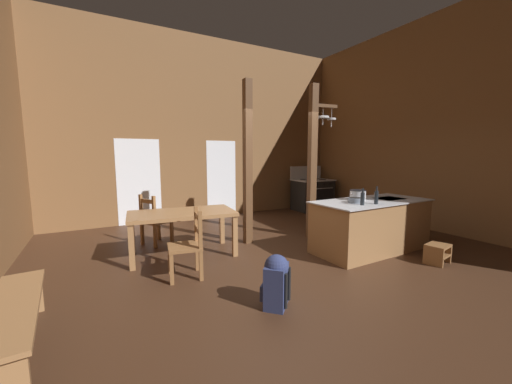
# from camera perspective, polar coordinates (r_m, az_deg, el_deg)

# --- Properties ---
(ground_plane) EXTENTS (8.55, 8.56, 0.10)m
(ground_plane) POSITION_cam_1_polar(r_m,az_deg,el_deg) (4.86, 6.92, -13.68)
(ground_plane) COLOR #422819
(wall_back) EXTENTS (8.55, 0.14, 4.68)m
(wall_back) POSITION_cam_1_polar(r_m,az_deg,el_deg) (8.10, -9.63, 11.85)
(wall_back) COLOR brown
(wall_back) RESTS_ON ground_plane
(wall_right) EXTENTS (0.14, 8.56, 4.68)m
(wall_right) POSITION_cam_1_polar(r_m,az_deg,el_deg) (7.59, 32.76, 11.12)
(wall_right) COLOR brown
(wall_right) RESTS_ON ground_plane
(glazed_door_back_left) EXTENTS (1.00, 0.01, 2.05)m
(glazed_door_back_left) POSITION_cam_1_polar(r_m,az_deg,el_deg) (7.64, -21.68, 1.82)
(glazed_door_back_left) COLOR white
(glazed_door_back_left) RESTS_ON ground_plane
(glazed_panel_back_right) EXTENTS (0.84, 0.01, 2.05)m
(glazed_panel_back_right) POSITION_cam_1_polar(r_m,az_deg,el_deg) (8.17, -6.69, 2.62)
(glazed_panel_back_right) COLOR white
(glazed_panel_back_right) RESTS_ON ground_plane
(kitchen_island) EXTENTS (2.18, 1.02, 0.89)m
(kitchen_island) POSITION_cam_1_polar(r_m,az_deg,el_deg) (5.59, 21.32, -6.04)
(kitchen_island) COLOR #9E7044
(kitchen_island) RESTS_ON ground_plane
(stove_range) EXTENTS (1.16, 0.85, 1.32)m
(stove_range) POSITION_cam_1_polar(r_m,az_deg,el_deg) (9.10, 10.86, -0.43)
(stove_range) COLOR black
(stove_range) RESTS_ON ground_plane
(support_post_with_pot_rack) EXTENTS (0.61, 0.26, 3.03)m
(support_post_with_pot_rack) POSITION_cam_1_polar(r_m,az_deg,el_deg) (5.99, 11.05, 6.47)
(support_post_with_pot_rack) COLOR brown
(support_post_with_pot_rack) RESTS_ON ground_plane
(support_post_center) EXTENTS (0.14, 0.14, 3.03)m
(support_post_center) POSITION_cam_1_polar(r_m,az_deg,el_deg) (5.51, -1.63, 5.54)
(support_post_center) COLOR brown
(support_post_center) RESTS_ON ground_plane
(step_stool) EXTENTS (0.40, 0.34, 0.30)m
(step_stool) POSITION_cam_1_polar(r_m,az_deg,el_deg) (5.46, 31.69, -9.87)
(step_stool) COLOR olive
(step_stool) RESTS_ON ground_plane
(dining_table) EXTENTS (1.79, 1.08, 0.74)m
(dining_table) POSITION_cam_1_polar(r_m,az_deg,el_deg) (5.07, -14.09, -4.71)
(dining_table) COLOR #9E7044
(dining_table) RESTS_ON ground_plane
(ladderback_chair_near_window) EXTENTS (0.51, 0.51, 0.95)m
(ladderback_chair_near_window) POSITION_cam_1_polar(r_m,az_deg,el_deg) (4.21, -12.92, -9.95)
(ladderback_chair_near_window) COLOR olive
(ladderback_chair_near_window) RESTS_ON ground_plane
(ladderback_chair_by_post) EXTENTS (0.59, 0.59, 0.95)m
(ladderback_chair_by_post) POSITION_cam_1_polar(r_m,az_deg,el_deg) (5.86, -19.09, -5.27)
(ladderback_chair_by_post) COLOR olive
(ladderback_chair_by_post) RESTS_ON ground_plane
(bench_along_left_wall) EXTENTS (0.48, 1.63, 0.44)m
(bench_along_left_wall) POSITION_cam_1_polar(r_m,az_deg,el_deg) (3.38, -39.38, -18.52)
(bench_along_left_wall) COLOR #9E7044
(bench_along_left_wall) RESTS_ON ground_plane
(backpack) EXTENTS (0.38, 0.38, 0.60)m
(backpack) POSITION_cam_1_polar(r_m,az_deg,el_deg) (3.40, 3.92, -16.52)
(backpack) COLOR navy
(backpack) RESTS_ON ground_plane
(stockpot_on_counter) EXTENTS (0.35, 0.28, 0.18)m
(stockpot_on_counter) POSITION_cam_1_polar(r_m,az_deg,el_deg) (5.45, 19.09, -0.55)
(stockpot_on_counter) COLOR #B7BABF
(stockpot_on_counter) RESTS_ON kitchen_island
(mixing_bowl_on_counter) EXTENTS (0.24, 0.24, 0.09)m
(mixing_bowl_on_counter) POSITION_cam_1_polar(r_m,az_deg,el_deg) (5.14, 18.66, -1.51)
(mixing_bowl_on_counter) COLOR slate
(mixing_bowl_on_counter) RESTS_ON kitchen_island
(bottle_tall_on_counter) EXTENTS (0.06, 0.06, 0.27)m
(bottle_tall_on_counter) POSITION_cam_1_polar(r_m,az_deg,el_deg) (4.93, 19.91, -1.17)
(bottle_tall_on_counter) COLOR #1E2328
(bottle_tall_on_counter) RESTS_ON kitchen_island
(bottle_short_on_counter) EXTENTS (0.06, 0.06, 0.29)m
(bottle_short_on_counter) POSITION_cam_1_polar(r_m,az_deg,el_deg) (5.10, 22.26, -0.90)
(bottle_short_on_counter) COLOR #1E2328
(bottle_short_on_counter) RESTS_ON kitchen_island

